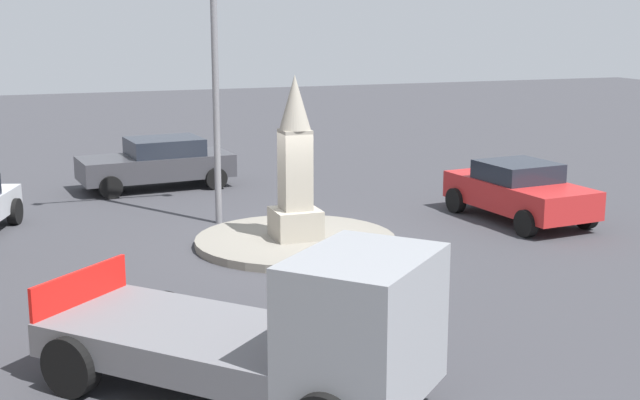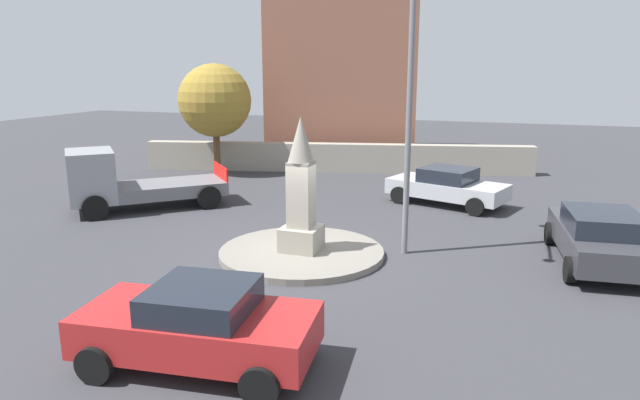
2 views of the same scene
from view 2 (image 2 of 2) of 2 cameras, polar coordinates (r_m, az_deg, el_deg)
name	(u,v)px [view 2 (image 2 of 2)]	position (r m, az deg, el deg)	size (l,w,h in m)	color
ground_plane	(302,256)	(15.39, -1.87, -5.63)	(80.00, 80.00, 0.00)	#38383D
traffic_island	(302,253)	(15.36, -1.87, -5.32)	(4.45, 4.45, 0.18)	gray
monument	(301,194)	(14.92, -1.92, 0.62)	(1.01, 1.01, 3.58)	#9E9687
streetlamp	(410,80)	(14.95, 9.11, 11.87)	(3.77, 0.28, 7.58)	slate
car_silver_parked_left	(447,186)	(21.29, 12.71, 1.41)	(3.05, 4.59, 1.38)	#B7BABF
car_dark_grey_near_island	(599,237)	(16.11, 26.34, -3.33)	(4.52, 2.40, 1.47)	#38383D
car_red_approaching	(199,325)	(10.00, -12.13, -12.20)	(2.38, 4.17, 1.45)	#B22323
truck_grey_far_side	(127,182)	(21.11, -18.93, 1.70)	(5.12, 5.27, 2.20)	gray
stone_boundary_wall	(336,158)	(27.36, 1.63, 4.30)	(18.62, 0.70, 1.37)	#9E9687
corner_building	(344,82)	(32.40, 2.40, 11.79)	(7.65, 7.77, 8.20)	#935B47
tree_near_wall	(215,101)	(27.08, -10.57, 9.82)	(3.39, 3.39, 5.13)	brown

